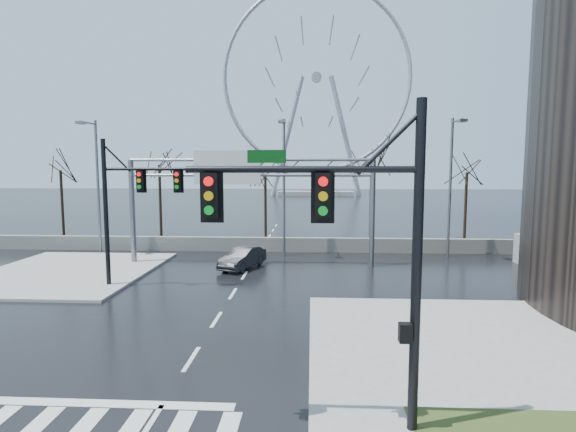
# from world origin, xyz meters

# --- Properties ---
(ground) EXTENTS (260.00, 260.00, 0.00)m
(ground) POSITION_xyz_m (0.00, 0.00, 0.00)
(ground) COLOR black
(ground) RESTS_ON ground
(sidewalk_right_ext) EXTENTS (12.00, 10.00, 0.15)m
(sidewalk_right_ext) POSITION_xyz_m (10.00, 2.00, 0.07)
(sidewalk_right_ext) COLOR gray
(sidewalk_right_ext) RESTS_ON ground
(sidewalk_far) EXTENTS (10.00, 12.00, 0.15)m
(sidewalk_far) POSITION_xyz_m (-11.00, 12.00, 0.07)
(sidewalk_far) COLOR gray
(sidewalk_far) RESTS_ON ground
(barrier_wall) EXTENTS (52.00, 0.50, 1.10)m
(barrier_wall) POSITION_xyz_m (0.00, 20.00, 0.55)
(barrier_wall) COLOR slate
(barrier_wall) RESTS_ON ground
(signal_mast_near) EXTENTS (5.52, 0.41, 8.00)m
(signal_mast_near) POSITION_xyz_m (5.14, -4.04, 4.87)
(signal_mast_near) COLOR black
(signal_mast_near) RESTS_ON ground
(signal_mast_far) EXTENTS (4.72, 0.41, 8.00)m
(signal_mast_far) POSITION_xyz_m (-5.87, 8.96, 4.83)
(signal_mast_far) COLOR black
(signal_mast_far) RESTS_ON ground
(sign_gantry) EXTENTS (16.36, 0.40, 7.60)m
(sign_gantry) POSITION_xyz_m (-0.38, 14.96, 5.18)
(sign_gantry) COLOR slate
(sign_gantry) RESTS_ON ground
(streetlight_left) EXTENTS (0.50, 2.55, 10.00)m
(streetlight_left) POSITION_xyz_m (-12.00, 18.16, 5.89)
(streetlight_left) COLOR slate
(streetlight_left) RESTS_ON ground
(streetlight_mid) EXTENTS (0.50, 2.55, 10.00)m
(streetlight_mid) POSITION_xyz_m (2.00, 18.16, 5.89)
(streetlight_mid) COLOR slate
(streetlight_mid) RESTS_ON ground
(streetlight_right) EXTENTS (0.50, 2.55, 10.00)m
(streetlight_right) POSITION_xyz_m (14.00, 18.16, 5.89)
(streetlight_right) COLOR slate
(streetlight_right) RESTS_ON ground
(tree_far_left) EXTENTS (3.50, 3.50, 7.00)m
(tree_far_left) POSITION_xyz_m (-18.00, 24.00, 5.57)
(tree_far_left) COLOR black
(tree_far_left) RESTS_ON ground
(tree_left) EXTENTS (3.75, 3.75, 7.50)m
(tree_left) POSITION_xyz_m (-9.00, 23.50, 5.98)
(tree_left) COLOR black
(tree_left) RESTS_ON ground
(tree_center) EXTENTS (3.25, 3.25, 6.50)m
(tree_center) POSITION_xyz_m (0.00, 24.50, 5.17)
(tree_center) COLOR black
(tree_center) RESTS_ON ground
(tree_right) EXTENTS (3.90, 3.90, 7.80)m
(tree_right) POSITION_xyz_m (9.00, 23.50, 6.22)
(tree_right) COLOR black
(tree_right) RESTS_ON ground
(tree_far_right) EXTENTS (3.40, 3.40, 6.80)m
(tree_far_right) POSITION_xyz_m (17.00, 24.00, 5.41)
(tree_far_right) COLOR black
(tree_far_right) RESTS_ON ground
(ferris_wheel) EXTENTS (45.00, 6.00, 50.91)m
(ferris_wheel) POSITION_xyz_m (5.00, 95.00, 26.13)
(ferris_wheel) COLOR gray
(ferris_wheel) RESTS_ON ground
(car) EXTENTS (2.79, 4.34, 1.35)m
(car) POSITION_xyz_m (-0.42, 14.01, 0.68)
(car) COLOR black
(car) RESTS_ON ground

